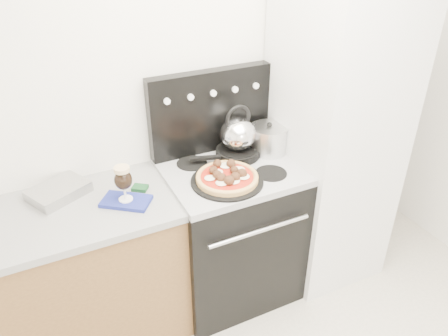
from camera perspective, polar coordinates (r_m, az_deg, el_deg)
room_shell at (r=1.68m, az=12.20°, el=-4.79°), size 3.52×3.01×2.52m
base_cabinet at (r=2.64m, az=-22.21°, el=-14.49°), size 1.45×0.60×0.86m
countertop at (r=2.36m, az=-24.33°, el=-6.63°), size 1.48×0.63×0.04m
stove_body at (r=2.79m, az=0.81°, el=-8.58°), size 0.76×0.65×0.88m
cooktop at (r=2.52m, az=0.88°, el=-0.46°), size 0.76×0.65×0.04m
backguard at (r=2.62m, az=-1.80°, el=7.41°), size 0.76×0.08×0.50m
fridge at (r=2.83m, az=13.91°, el=3.40°), size 0.64×0.68×1.90m
foil_sheet at (r=2.46m, az=-20.81°, el=-2.84°), size 0.35×0.32×0.06m
oven_mitt at (r=2.31m, az=-12.66°, el=-4.25°), size 0.28×0.26×0.02m
beer_glass at (r=2.25m, az=-12.97°, el=-1.97°), size 0.10×0.10×0.20m
pizza_pan at (r=2.39m, az=0.41°, el=-1.70°), size 0.45×0.45×0.01m
pizza at (r=2.37m, az=0.41°, el=-1.08°), size 0.35×0.35×0.05m
skillet at (r=2.63m, az=1.79°, el=2.03°), size 0.34×0.34×0.05m
tea_kettle at (r=2.57m, az=1.84°, el=4.81°), size 0.22×0.22×0.24m
stock_pot at (r=2.67m, az=5.84°, el=3.66°), size 0.26×0.26×0.16m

